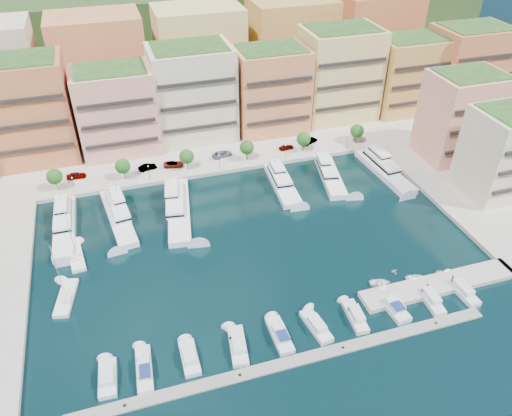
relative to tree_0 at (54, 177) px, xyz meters
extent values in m
plane|color=black|center=(40.00, -33.50, -4.74)|extent=(400.00, 400.00, 0.00)
cube|color=#9E998E|center=(40.00, 28.50, -4.74)|extent=(220.00, 64.00, 2.00)
cube|color=#1F3B18|center=(40.00, 76.50, -4.74)|extent=(240.00, 40.00, 58.00)
cube|color=gray|center=(37.00, -63.50, -4.74)|extent=(72.00, 2.20, 0.35)
cube|color=#9E998E|center=(70.00, -55.50, -4.74)|extent=(32.00, 5.00, 2.00)
cube|color=#BB683E|center=(-4.00, 18.50, 9.26)|extent=(20.00, 16.00, 26.00)
cube|color=black|center=(-4.00, 10.25, 9.26)|extent=(18.40, 0.50, 0.90)
cube|color=#1A431B|center=(-4.00, 18.50, 22.66)|extent=(17.60, 14.08, 0.80)
cube|color=#F29487|center=(17.00, 16.50, 7.26)|extent=(20.00, 15.00, 22.00)
cube|color=black|center=(17.00, 8.75, 7.26)|extent=(18.40, 0.50, 0.90)
cube|color=#1A431B|center=(17.00, 16.50, 18.66)|extent=(17.60, 13.20, 0.80)
cube|color=beige|center=(38.00, 18.50, 8.76)|extent=(22.00, 16.00, 25.00)
cube|color=black|center=(38.00, 10.25, 8.76)|extent=(20.24, 0.50, 0.90)
cube|color=#1A431B|center=(38.00, 18.50, 21.66)|extent=(19.36, 14.08, 0.80)
cube|color=#E39255|center=(60.00, 16.50, 7.76)|extent=(20.00, 15.00, 23.00)
cube|color=black|center=(60.00, 8.75, 7.76)|extent=(18.40, 0.50, 0.90)
cube|color=#1A431B|center=(60.00, 16.50, 19.66)|extent=(17.60, 13.20, 0.80)
cube|color=#D7C072|center=(82.00, 18.50, 9.26)|extent=(22.00, 16.00, 26.00)
cube|color=black|center=(82.00, 10.25, 9.26)|extent=(20.24, 0.50, 0.90)
cube|color=#1A431B|center=(82.00, 18.50, 22.66)|extent=(19.36, 14.08, 0.80)
cube|color=gold|center=(104.00, 16.50, 7.26)|extent=(20.00, 15.00, 22.00)
cube|color=black|center=(104.00, 8.75, 7.26)|extent=(18.40, 0.50, 0.90)
cube|color=#1A431B|center=(104.00, 16.50, 18.66)|extent=(17.60, 13.20, 0.80)
cube|color=#BB683E|center=(124.00, 14.50, 8.26)|extent=(22.00, 16.00, 24.00)
cube|color=black|center=(124.00, 6.25, 8.26)|extent=(20.24, 0.50, 0.90)
cube|color=#1A431B|center=(124.00, 14.50, 20.66)|extent=(19.36, 14.08, 0.80)
cube|color=#F29487|center=(102.00, -13.50, 7.26)|extent=(18.00, 14.00, 22.00)
cube|color=black|center=(102.00, -20.75, 7.26)|extent=(16.56, 0.50, 0.90)
cube|color=#1A431B|center=(102.00, -13.50, 18.66)|extent=(15.84, 12.32, 0.80)
cube|color=beige|center=(102.00, -31.50, 6.26)|extent=(18.00, 14.00, 20.00)
cube|color=#E39255|center=(15.00, 40.50, 11.26)|extent=(26.00, 18.00, 30.00)
cube|color=#D7C072|center=(45.00, 40.50, 11.26)|extent=(26.00, 18.00, 30.00)
cube|color=gold|center=(75.00, 40.50, 11.26)|extent=(26.00, 18.00, 30.00)
cube|color=#BB683E|center=(105.00, 40.50, 11.26)|extent=(26.00, 18.00, 30.00)
cylinder|color=#473323|center=(0.00, 0.00, -2.24)|extent=(0.24, 0.24, 3.00)
sphere|color=#1D4A15|center=(0.00, 0.00, 0.01)|extent=(3.80, 3.80, 3.80)
cylinder|color=#473323|center=(16.00, 0.00, -2.24)|extent=(0.24, 0.24, 3.00)
sphere|color=#1D4A15|center=(16.00, 0.00, 0.01)|extent=(3.80, 3.80, 3.80)
cylinder|color=#473323|center=(32.00, 0.00, -2.24)|extent=(0.24, 0.24, 3.00)
sphere|color=#1D4A15|center=(32.00, 0.00, 0.01)|extent=(3.80, 3.80, 3.80)
cylinder|color=#473323|center=(48.00, 0.00, -2.24)|extent=(0.24, 0.24, 3.00)
sphere|color=#1D4A15|center=(48.00, 0.00, 0.01)|extent=(3.80, 3.80, 3.80)
cylinder|color=#473323|center=(64.00, 0.00, -2.24)|extent=(0.24, 0.24, 3.00)
sphere|color=#1D4A15|center=(64.00, 0.00, 0.01)|extent=(3.80, 3.80, 3.80)
cylinder|color=#473323|center=(80.00, 0.00, -2.24)|extent=(0.24, 0.24, 3.00)
sphere|color=#1D4A15|center=(80.00, 0.00, 0.01)|extent=(3.80, 3.80, 3.80)
cylinder|color=black|center=(4.00, -2.30, -1.74)|extent=(0.10, 0.10, 4.00)
sphere|color=#FFF2CC|center=(4.00, -2.30, 0.31)|extent=(0.30, 0.30, 0.30)
cylinder|color=black|center=(22.00, -2.30, -1.74)|extent=(0.10, 0.10, 4.00)
sphere|color=#FFF2CC|center=(22.00, -2.30, 0.31)|extent=(0.30, 0.30, 0.30)
cylinder|color=black|center=(40.00, -2.30, -1.74)|extent=(0.10, 0.10, 4.00)
sphere|color=#FFF2CC|center=(40.00, -2.30, 0.31)|extent=(0.30, 0.30, 0.30)
cylinder|color=black|center=(58.00, -2.30, -1.74)|extent=(0.10, 0.10, 4.00)
sphere|color=#FFF2CC|center=(58.00, -2.30, 0.31)|extent=(0.30, 0.30, 0.30)
cylinder|color=black|center=(76.00, -2.30, -1.74)|extent=(0.10, 0.10, 4.00)
sphere|color=#FFF2CC|center=(76.00, -2.30, 0.31)|extent=(0.30, 0.30, 0.30)
cube|color=white|center=(1.52, -15.75, -4.39)|extent=(4.90, 22.59, 2.30)
cube|color=white|center=(1.52, -13.50, -2.34)|extent=(3.89, 12.45, 1.80)
cube|color=black|center=(1.52, -13.50, -2.34)|extent=(3.95, 12.51, 0.55)
cube|color=white|center=(1.52, -11.70, -0.74)|extent=(2.80, 6.81, 1.40)
cylinder|color=#B2B2B7|center=(1.52, -10.35, 0.86)|extent=(0.14, 0.14, 1.80)
cube|color=white|center=(13.11, -15.68, -4.39)|extent=(6.91, 22.72, 2.30)
cube|color=white|center=(13.11, -13.45, -2.34)|extent=(4.93, 12.63, 1.80)
cube|color=black|center=(13.11, -13.45, -2.34)|extent=(5.00, 12.70, 0.55)
cube|color=white|center=(13.11, -11.66, -0.74)|extent=(3.33, 6.97, 1.40)
cylinder|color=#B2B2B7|center=(13.11, -10.32, 0.86)|extent=(0.14, 0.14, 1.80)
cube|color=black|center=(13.11, -15.68, -4.84)|extent=(6.97, 22.77, 0.35)
cube|color=white|center=(26.62, -16.99, -4.39)|extent=(8.65, 25.42, 2.30)
cube|color=white|center=(26.62, -14.49, -2.34)|extent=(6.04, 14.19, 1.80)
cube|color=black|center=(26.62, -14.49, -2.34)|extent=(6.11, 14.25, 0.55)
cube|color=white|center=(26.62, -12.49, -0.74)|extent=(4.02, 7.85, 1.40)
cylinder|color=#B2B2B7|center=(26.62, -10.99, 0.86)|extent=(0.14, 0.14, 1.80)
cube|color=white|center=(53.05, -13.97, -4.39)|extent=(5.94, 19.21, 2.30)
cube|color=white|center=(53.05, -12.07, -2.34)|extent=(4.52, 10.65, 1.80)
cube|color=black|center=(53.05, -12.07, -2.34)|extent=(4.58, 10.71, 0.55)
cube|color=white|center=(53.05, -10.56, -0.74)|extent=(3.17, 5.86, 1.40)
cylinder|color=#B2B2B7|center=(53.05, -9.42, 0.86)|extent=(0.14, 0.14, 1.80)
cube|color=black|center=(53.05, -13.97, -4.84)|extent=(5.99, 19.26, 0.35)
cube|color=white|center=(65.99, -14.01, -4.39)|extent=(8.05, 19.51, 2.30)
cube|color=white|center=(65.99, -12.11, -2.34)|extent=(5.58, 10.97, 1.80)
cube|color=black|center=(65.99, -12.11, -2.34)|extent=(5.65, 11.04, 0.55)
cube|color=white|center=(65.99, -10.59, -0.74)|extent=(3.70, 6.11, 1.40)
cylinder|color=#B2B2B7|center=(65.99, -9.45, 0.86)|extent=(0.14, 0.14, 1.80)
cube|color=white|center=(80.44, -15.72, -4.39)|extent=(6.02, 22.67, 2.30)
cube|color=white|center=(80.44, -13.47, -2.34)|extent=(4.58, 12.54, 1.80)
cube|color=black|center=(80.44, -13.47, -2.34)|extent=(4.65, 12.61, 0.55)
cube|color=white|center=(80.44, -11.68, -0.74)|extent=(3.22, 6.88, 1.40)
cylinder|color=#B2B2B7|center=(80.44, -10.33, 0.86)|extent=(0.14, 0.14, 1.80)
cube|color=silver|center=(7.92, -58.00, -4.49)|extent=(3.25, 7.26, 1.40)
cube|color=silver|center=(7.92, -58.35, -3.19)|extent=(2.40, 3.54, 1.10)
cube|color=black|center=(7.92, -56.94, -3.44)|extent=(2.01, 0.23, 0.55)
cube|color=silver|center=(13.63, -58.00, -4.49)|extent=(3.02, 9.09, 1.40)
cube|color=silver|center=(13.63, -58.45, -3.19)|extent=(2.19, 4.41, 1.10)
cube|color=black|center=(13.63, -56.66, -3.44)|extent=(1.78, 0.21, 0.55)
cube|color=navy|center=(13.63, -59.61, -2.59)|extent=(1.89, 2.79, 0.12)
cube|color=silver|center=(21.01, -58.00, -4.49)|extent=(2.71, 7.11, 1.40)
cube|color=silver|center=(21.01, -58.35, -3.19)|extent=(2.09, 3.42, 1.10)
cube|color=black|center=(21.01, -56.94, -3.44)|extent=(1.90, 0.12, 0.55)
cube|color=silver|center=(29.24, -58.00, -4.49)|extent=(3.75, 8.38, 1.40)
cube|color=silver|center=(29.24, -58.40, -3.19)|extent=(2.59, 4.13, 1.10)
cube|color=black|center=(29.24, -56.79, -3.44)|extent=(1.92, 0.36, 0.55)
cube|color=silver|center=(36.70, -58.00, -4.49)|extent=(2.71, 8.03, 1.40)
cube|color=silver|center=(36.70, -58.40, -3.19)|extent=(2.10, 3.86, 1.10)
cube|color=black|center=(36.70, -56.80, -3.44)|extent=(1.91, 0.11, 0.55)
cube|color=navy|center=(36.70, -59.44, -2.59)|extent=(1.87, 2.42, 0.12)
cube|color=silver|center=(43.46, -58.00, -4.49)|extent=(3.52, 8.10, 1.40)
cube|color=silver|center=(43.46, -58.39, -3.19)|extent=(2.42, 3.99, 1.10)
cube|color=black|center=(43.46, -56.82, -3.44)|extent=(1.78, 0.34, 0.55)
cube|color=silver|center=(50.98, -58.00, -4.49)|extent=(2.98, 7.84, 1.40)
cube|color=silver|center=(50.98, -58.38, -3.19)|extent=(2.14, 3.82, 1.10)
cube|color=black|center=(50.98, -56.85, -3.44)|extent=(1.72, 0.23, 0.55)
cube|color=silver|center=(58.64, -58.00, -4.49)|extent=(3.38, 7.78, 1.40)
cube|color=silver|center=(58.64, -58.38, -3.19)|extent=(2.47, 3.80, 1.10)
cube|color=black|center=(58.64, -56.86, -3.44)|extent=(2.04, 0.25, 0.55)
cube|color=navy|center=(58.64, -59.37, -2.59)|extent=(2.14, 2.42, 0.12)
cube|color=silver|center=(66.20, -58.00, -4.49)|extent=(3.11, 8.72, 1.40)
cube|color=silver|center=(66.20, -58.43, -3.19)|extent=(2.20, 4.25, 1.10)
cube|color=black|center=(66.20, -56.72, -3.44)|extent=(1.71, 0.25, 0.55)
cube|color=silver|center=(73.14, -58.00, -4.49)|extent=(2.75, 8.65, 1.40)
cube|color=silver|center=(73.14, -58.43, -3.19)|extent=(2.04, 4.18, 1.10)
cube|color=black|center=(73.14, -56.72, -3.44)|extent=(1.73, 0.17, 0.55)
cube|color=white|center=(3.67, -26.31, -4.54)|extent=(3.77, 9.49, 1.20)
cube|color=white|center=(3.67, -27.23, -3.64)|extent=(1.88, 2.49, 0.60)
cylinder|color=#B2B2B7|center=(3.67, -25.85, 2.06)|extent=(0.14, 0.14, 12.00)
cylinder|color=#B2B2B7|center=(3.67, -27.69, -2.94)|extent=(0.59, 4.14, 0.10)
cube|color=white|center=(1.66, -37.72, -4.54)|extent=(4.72, 9.89, 1.20)
cube|color=white|center=(1.66, -38.67, -3.64)|extent=(2.14, 2.68, 0.60)
cylinder|color=#B2B2B7|center=(1.66, -37.24, 2.06)|extent=(0.14, 0.14, 12.00)
cylinder|color=#B2B2B7|center=(1.66, -39.15, -2.94)|extent=(0.99, 4.21, 0.10)
imported|color=beige|center=(63.80, -49.48, -4.37)|extent=(1.66, 1.50, 0.75)
imported|color=white|center=(59.46, -51.64, -4.32)|extent=(4.62, 3.73, 0.85)
imported|color=white|center=(66.74, -52.50, -4.35)|extent=(4.13, 3.17, 0.79)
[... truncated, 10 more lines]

